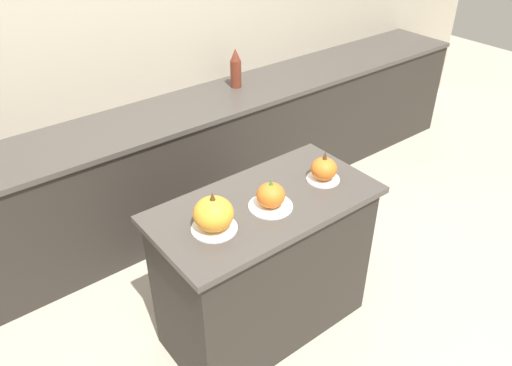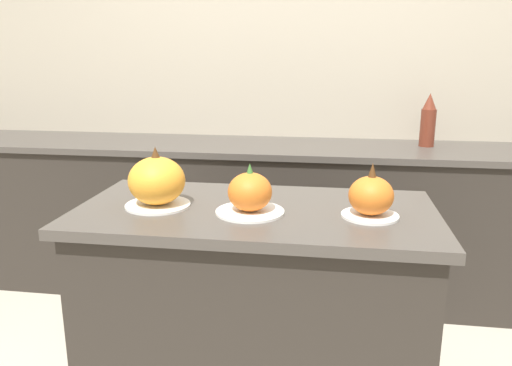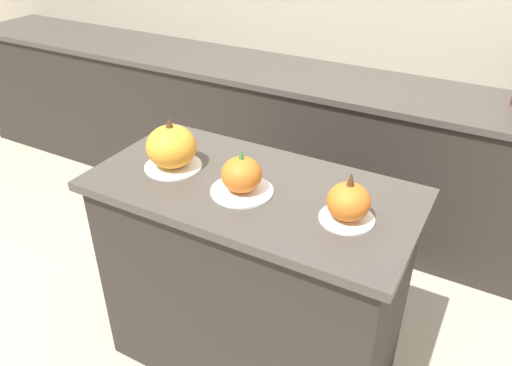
# 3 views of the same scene
# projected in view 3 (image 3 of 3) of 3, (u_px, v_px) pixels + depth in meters

# --- Properties ---
(ground_plane) EXTENTS (12.00, 12.00, 0.00)m
(ground_plane) POSITION_uv_depth(u_px,v_px,m) (253.00, 357.00, 2.27)
(ground_plane) COLOR #BCB29E
(wall_back) EXTENTS (8.00, 0.06, 2.50)m
(wall_back) POSITION_uv_depth(u_px,v_px,m) (388.00, 8.00, 2.81)
(wall_back) COLOR #B2A893
(wall_back) RESTS_ON ground_plane
(kitchen_island) EXTENTS (1.20, 0.61, 0.91)m
(kitchen_island) POSITION_uv_depth(u_px,v_px,m) (252.00, 280.00, 2.04)
(kitchen_island) COLOR #2D2823
(kitchen_island) RESTS_ON ground_plane
(back_counter) EXTENTS (6.00, 0.60, 0.91)m
(back_counter) POSITION_uv_depth(u_px,v_px,m) (354.00, 157.00, 2.97)
(back_counter) COLOR #2D2823
(back_counter) RESTS_ON ground_plane
(pumpkin_cake_left) EXTENTS (0.22, 0.22, 0.21)m
(pumpkin_cake_left) POSITION_uv_depth(u_px,v_px,m) (172.00, 148.00, 1.88)
(pumpkin_cake_left) COLOR white
(pumpkin_cake_left) RESTS_ON kitchen_island
(pumpkin_cake_center) EXTENTS (0.22, 0.22, 0.17)m
(pumpkin_cake_center) POSITION_uv_depth(u_px,v_px,m) (242.00, 177.00, 1.74)
(pumpkin_cake_center) COLOR white
(pumpkin_cake_center) RESTS_ON kitchen_island
(pumpkin_cake_right) EXTENTS (0.18, 0.18, 0.18)m
(pumpkin_cake_right) POSITION_uv_depth(u_px,v_px,m) (348.00, 203.00, 1.59)
(pumpkin_cake_right) COLOR white
(pumpkin_cake_right) RESTS_ON kitchen_island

